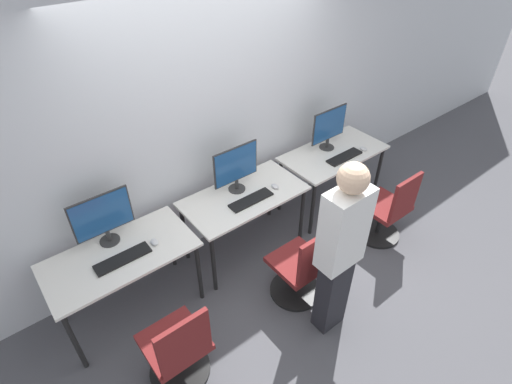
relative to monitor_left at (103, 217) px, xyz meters
The scene contains 18 objects.
ground_plane 1.67m from the monitor_left, 22.07° to the right, with size 20.00×20.00×0.00m, color #4C4C51.
wall_back 1.35m from the monitor_left, 10.85° to the left, with size 12.00×0.05×2.80m.
desk_left 0.40m from the monitor_left, 90.00° to the right, with size 1.20×0.62×0.72m.
monitor_left is the anchor object (origin of this frame).
keyboard_left 0.37m from the monitor_left, 90.00° to the right, with size 0.45×0.13×0.02m.
mouse_left 0.46m from the monitor_left, 42.65° to the right, with size 0.06×0.09×0.03m.
office_chair_left 1.20m from the monitor_left, 88.44° to the right, with size 0.48×0.48×0.87m.
desk_center 1.32m from the monitor_left, ahead, with size 1.20×0.62×0.72m.
monitor_center 1.26m from the monitor_left, ahead, with size 0.49×0.17×0.48m.
keyboard_center 1.32m from the monitor_left, 13.81° to the right, with size 0.45×0.13×0.02m.
mouse_center 1.61m from the monitor_left, 10.57° to the right, with size 0.06×0.09×0.03m.
office_chair_center 1.75m from the monitor_left, 38.06° to the right, with size 0.48×0.48×0.87m.
person_center 1.88m from the monitor_left, 46.86° to the right, with size 0.36×0.22×1.68m.
desk_right 2.54m from the monitor_left, ahead, with size 1.20×0.62×0.72m.
monitor_right 2.51m from the monitor_left, ahead, with size 0.49×0.17×0.48m.
keyboard_right 2.55m from the monitor_left, ahead, with size 0.45×0.13×0.02m.
mouse_right 2.83m from the monitor_left, ahead, with size 0.06×0.09×0.03m.
office_chair_right 2.79m from the monitor_left, 21.29° to the right, with size 0.48×0.48×0.87m.
Camera 1 is at (-1.77, -2.12, 3.09)m, focal length 28.00 mm.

